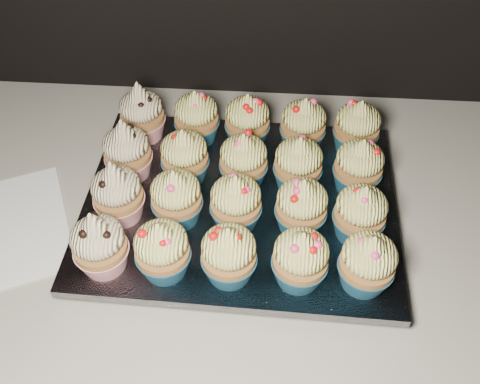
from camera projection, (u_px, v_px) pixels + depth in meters
The scene contains 23 objects.
worktop at pixel (385, 251), 0.70m from camera, with size 2.44×0.64×0.04m, color beige.
baking_tray at pixel (240, 212), 0.71m from camera, with size 0.37×0.28×0.02m, color black.
foil_lining at pixel (240, 203), 0.70m from camera, with size 0.40×0.31×0.01m, color silver.
cupcake_0 at pixel (99, 244), 0.60m from camera, with size 0.06×0.06×0.10m.
cupcake_1 at pixel (162, 250), 0.59m from camera, with size 0.06×0.06×0.08m.
cupcake_2 at pixel (229, 254), 0.59m from camera, with size 0.06×0.06×0.08m.
cupcake_3 at pixel (300, 259), 0.58m from camera, with size 0.06×0.06×0.08m.
cupcake_4 at pixel (367, 263), 0.58m from camera, with size 0.06×0.06×0.08m.
cupcake_5 at pixel (118, 193), 0.65m from camera, with size 0.06×0.06×0.10m.
cupcake_6 at pixel (176, 198), 0.64m from camera, with size 0.06×0.06×0.08m.
cupcake_7 at pixel (236, 203), 0.64m from camera, with size 0.06×0.06×0.08m.
cupcake_8 at pixel (301, 207), 0.64m from camera, with size 0.06×0.06×0.08m.
cupcake_9 at pixel (360, 213), 0.63m from camera, with size 0.06×0.06×0.08m.
cupcake_10 at pixel (127, 151), 0.70m from camera, with size 0.06×0.06×0.10m.
cupcake_11 at pixel (185, 157), 0.69m from camera, with size 0.06×0.06×0.08m.
cupcake_12 at pixel (243, 161), 0.69m from camera, with size 0.06×0.06×0.08m.
cupcake_13 at pixel (298, 164), 0.68m from camera, with size 0.06×0.06×0.08m.
cupcake_14 at pixel (358, 167), 0.68m from camera, with size 0.06×0.06×0.08m.
cupcake_15 at pixel (142, 114), 0.75m from camera, with size 0.06×0.06×0.10m.
cupcake_16 at pixel (196, 118), 0.74m from camera, with size 0.06×0.06×0.08m.
cupcake_17 at pixel (247, 121), 0.74m from camera, with size 0.06×0.06×0.08m.
cupcake_18 at pixel (303, 125), 0.73m from camera, with size 0.06×0.06×0.08m.
cupcake_19 at pixel (357, 128), 0.73m from camera, with size 0.06×0.06×0.08m.
Camera 1 is at (-0.16, 1.28, 1.46)m, focal length 40.00 mm.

